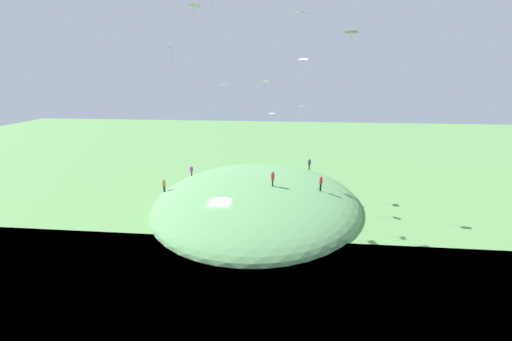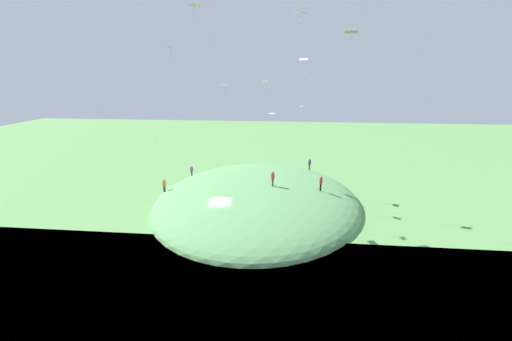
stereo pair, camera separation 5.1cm
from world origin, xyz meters
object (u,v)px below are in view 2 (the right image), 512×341
object	(u,v)px
kite_1	(212,38)
person_with_child	(321,182)
kite_9	(301,107)
kite_5	(304,61)
kite_3	(225,86)
kite_8	(195,6)
person_watching_kites	(310,163)
kite_4	(301,14)
mooring_post	(248,232)
person_on_hilltop	(164,184)
kite_0	(351,32)
person_walking_path	(192,170)
kite_2	(169,49)
kite_7	(272,114)
person_near_shore	(273,177)
kite_10	(267,83)

from	to	relation	value
kite_1	person_with_child	bearing A→B (deg)	-82.93
kite_9	kite_5	bearing A→B (deg)	179.14
kite_3	kite_8	distance (m)	8.30
person_watching_kites	kite_3	distance (m)	21.95
kite_4	mooring_post	distance (m)	22.13
person_on_hilltop	kite_0	distance (m)	28.24
kite_4	kite_8	bearing A→B (deg)	95.73
kite_3	kite_1	bearing A→B (deg)	32.79
person_walking_path	kite_2	world-z (taller)	kite_2
kite_2	kite_5	distance (m)	14.29
kite_2	kite_4	xyz separation A→B (m)	(3.89, -12.27, 3.47)
kite_2	mooring_post	size ratio (longest dim) A/B	1.43
kite_7	kite_3	bearing A→B (deg)	152.05
kite_1	kite_8	distance (m)	3.27
kite_1	kite_5	world-z (taller)	kite_1
kite_0	person_walking_path	bearing A→B (deg)	45.00
kite_9	person_watching_kites	bearing A→B (deg)	-14.64
person_with_child	person_walking_path	distance (m)	20.29
person_near_shore	kite_1	world-z (taller)	kite_1
person_on_hilltop	person_walking_path	xyz separation A→B (m)	(7.81, -1.29, -0.30)
person_near_shore	person_on_hilltop	world-z (taller)	person_near_shore
person_with_child	kite_9	size ratio (longest dim) A/B	1.07
kite_0	kite_9	distance (m)	16.88
person_on_hilltop	kite_0	bearing A→B (deg)	173.35
kite_4	kite_10	world-z (taller)	kite_4
kite_4	kite_3	bearing A→B (deg)	110.61
person_walking_path	kite_0	bearing A→B (deg)	-163.10
person_near_shore	kite_0	distance (m)	18.56
kite_0	kite_9	bearing A→B (deg)	11.76
person_walking_path	kite_9	xyz separation A→B (m)	(-3.84, -15.70, 9.66)
kite_8	kite_9	distance (m)	16.97
kite_1	kite_10	size ratio (longest dim) A/B	0.72
person_near_shore	mooring_post	distance (m)	8.75
kite_1	kite_7	world-z (taller)	kite_1
person_on_hilltop	kite_10	bearing A→B (deg)	-154.35
person_near_shore	kite_0	world-z (taller)	kite_0
person_watching_kites	kite_9	distance (m)	11.12
person_near_shore	kite_9	bearing A→B (deg)	-53.92
person_walking_path	kite_8	size ratio (longest dim) A/B	1.11
kite_9	kite_0	bearing A→B (deg)	-168.24
person_watching_kites	kite_5	xyz separation A→B (m)	(-10.69, 1.76, 14.29)
person_with_child	kite_7	size ratio (longest dim) A/B	1.50
person_watching_kites	kite_0	size ratio (longest dim) A/B	1.27
person_near_shore	mooring_post	world-z (taller)	person_near_shore
kite_10	kite_4	bearing A→B (deg)	-134.36
person_walking_path	kite_8	xyz separation A→B (m)	(-11.51, -4.71, 20.08)
kite_3	kite_0	bearing A→B (deg)	-117.03
person_on_hilltop	kite_9	size ratio (longest dim) A/B	1.03
kite_2	kite_7	size ratio (longest dim) A/B	1.35
person_watching_kites	kite_4	size ratio (longest dim) A/B	1.09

